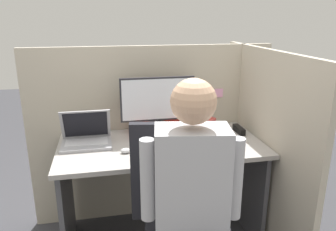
# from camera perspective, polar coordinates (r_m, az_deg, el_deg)

# --- Properties ---
(cubicle_panel_back) EXTENTS (1.87, 0.05, 1.37)m
(cubicle_panel_back) POSITION_cam_1_polar(r_m,az_deg,el_deg) (2.59, -2.59, -3.22)
(cubicle_panel_back) COLOR #B7AD99
(cubicle_panel_back) RESTS_ON ground
(cubicle_panel_right) EXTENTS (0.04, 1.31, 1.37)m
(cubicle_panel_right) POSITION_cam_1_polar(r_m,az_deg,el_deg) (2.41, 16.11, -5.42)
(cubicle_panel_right) COLOR #B7AD99
(cubicle_panel_right) RESTS_ON ground
(desk) EXTENTS (1.37, 0.68, 0.75)m
(desk) POSITION_cam_1_polar(r_m,az_deg,el_deg) (2.31, -1.12, -9.32)
(desk) COLOR #9E9993
(desk) RESTS_ON ground
(paper_box) EXTENTS (0.36, 0.22, 0.07)m
(paper_box) POSITION_cam_1_polar(r_m,az_deg,el_deg) (2.39, -1.76, -2.48)
(paper_box) COLOR red
(paper_box) RESTS_ON desk
(monitor) EXTENTS (0.53, 0.18, 0.35)m
(monitor) POSITION_cam_1_polar(r_m,az_deg,el_deg) (2.33, -1.82, 2.50)
(monitor) COLOR #232328
(monitor) RESTS_ON paper_box
(laptop) EXTENTS (0.33, 0.24, 0.24)m
(laptop) POSITION_cam_1_polar(r_m,az_deg,el_deg) (2.26, -14.02, -3.81)
(laptop) COLOR #99999E
(laptop) RESTS_ON desk
(mouse) EXTENTS (0.06, 0.05, 0.03)m
(mouse) POSITION_cam_1_polar(r_m,az_deg,el_deg) (2.09, -7.42, -6.09)
(mouse) COLOR silver
(mouse) RESTS_ON desk
(stapler) EXTENTS (0.04, 0.15, 0.04)m
(stapler) POSITION_cam_1_polar(r_m,az_deg,el_deg) (2.48, 12.24, -2.41)
(stapler) COLOR black
(stapler) RESTS_ON desk
(carrot_toy) EXTENTS (0.04, 0.14, 0.04)m
(carrot_toy) POSITION_cam_1_polar(r_m,az_deg,el_deg) (2.06, 1.70, -6.29)
(carrot_toy) COLOR orange
(carrot_toy) RESTS_ON desk
(office_chair) EXTENTS (0.54, 0.60, 1.05)m
(office_chair) POSITION_cam_1_polar(r_m,az_deg,el_deg) (1.80, 2.43, -18.29)
(office_chair) COLOR black
(office_chair) RESTS_ON ground
(person) EXTENTS (0.47, 0.48, 1.33)m
(person) POSITION_cam_1_polar(r_m,az_deg,el_deg) (1.55, 5.06, -14.46)
(person) COLOR #282D4C
(person) RESTS_ON ground
(coffee_mug) EXTENTS (0.09, 0.09, 0.11)m
(coffee_mug) POSITION_cam_1_polar(r_m,az_deg,el_deg) (2.45, 7.25, -1.70)
(coffee_mug) COLOR #A3332D
(coffee_mug) RESTS_ON desk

